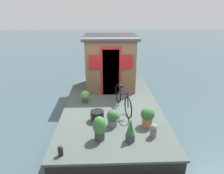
{
  "coord_description": "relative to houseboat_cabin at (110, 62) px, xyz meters",
  "views": [
    {
      "loc": [
        -6.13,
        0.23,
        3.43
      ],
      "look_at": [
        -0.2,
        0.0,
        1.1
      ],
      "focal_mm": 32.21,
      "sensor_mm": 36.0,
      "label": 1
    }
  ],
  "objects": [
    {
      "name": "charcoal_grill",
      "position": [
        -2.72,
        0.46,
        -0.86
      ],
      "size": [
        0.38,
        0.38,
        0.29
      ],
      "color": "black",
      "rests_on": "houseboat_deck"
    },
    {
      "name": "potted_plant_thyme",
      "position": [
        -1.5,
        0.9,
        -0.8
      ],
      "size": [
        0.3,
        0.3,
        0.43
      ],
      "color": "#38383D",
      "rests_on": "houseboat_deck"
    },
    {
      "name": "potted_plant_mint",
      "position": [
        -3.64,
        0.37,
        -0.71
      ],
      "size": [
        0.33,
        0.33,
        0.63
      ],
      "color": "#38383D",
      "rests_on": "houseboat_deck"
    },
    {
      "name": "potted_plant_sage",
      "position": [
        -3.58,
        -0.97,
        -0.85
      ],
      "size": [
        0.17,
        0.17,
        0.37
      ],
      "color": "slate",
      "rests_on": "houseboat_deck"
    },
    {
      "name": "mooring_bollard",
      "position": [
        -4.2,
        1.22,
        -0.91
      ],
      "size": [
        0.12,
        0.12,
        0.24
      ],
      "color": "black",
      "rests_on": "houseboat_deck"
    },
    {
      "name": "potted_plant_succulent",
      "position": [
        -3.73,
        -0.37,
        -0.75
      ],
      "size": [
        0.23,
        0.23,
        0.61
      ],
      "color": "#38383D",
      "rests_on": "houseboat_deck"
    },
    {
      "name": "houseboat_cabin",
      "position": [
        0.0,
        0.0,
        0.0
      ],
      "size": [
        1.9,
        2.04,
        2.06
      ],
      "color": "brown",
      "rests_on": "houseboat_deck"
    },
    {
      "name": "potted_plant_geranium",
      "position": [
        -3.04,
        0.03,
        -0.79
      ],
      "size": [
        0.31,
        0.31,
        0.48
      ],
      "color": "slate",
      "rests_on": "houseboat_deck"
    },
    {
      "name": "ground_plane",
      "position": [
        -1.69,
        0.0,
        -1.44
      ],
      "size": [
        60.0,
        60.0,
        0.0
      ],
      "primitive_type": "plane",
      "color": "#384C54"
    },
    {
      "name": "potted_plant_ivy",
      "position": [
        -3.06,
        -0.92,
        -0.74
      ],
      "size": [
        0.38,
        0.38,
        0.55
      ],
      "color": "#B2603D",
      "rests_on": "houseboat_deck"
    },
    {
      "name": "houseboat_deck",
      "position": [
        -1.69,
        0.0,
        -1.24
      ],
      "size": [
        5.6,
        3.14,
        0.4
      ],
      "color": "#424C47",
      "rests_on": "ground_plane"
    },
    {
      "name": "bicycle",
      "position": [
        -2.06,
        -0.33,
        -0.68
      ],
      "size": [
        1.69,
        0.54,
        0.78
      ],
      "color": "black",
      "rests_on": "houseboat_deck"
    }
  ]
}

